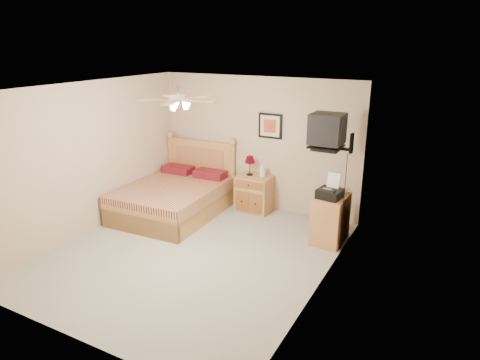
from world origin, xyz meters
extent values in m
plane|color=gray|center=(0.00, 0.00, 0.00)|extent=(4.50, 4.50, 0.00)
cube|color=white|center=(0.00, 0.00, 2.50)|extent=(4.00, 4.50, 0.04)
cube|color=#C0A98D|center=(0.00, 2.25, 1.25)|extent=(4.00, 0.04, 2.50)
cube|color=#C0A98D|center=(0.00, -2.25, 1.25)|extent=(4.00, 0.04, 2.50)
cube|color=#C0A98D|center=(-2.00, 0.00, 1.25)|extent=(0.04, 4.50, 2.50)
cube|color=#C0A98D|center=(2.00, 0.00, 1.25)|extent=(0.04, 4.50, 2.50)
cube|color=#B58541|center=(0.07, 2.00, 0.34)|extent=(0.64, 0.48, 0.69)
imported|color=white|center=(0.22, 2.04, 0.82)|extent=(0.13, 0.13, 0.27)
cube|color=black|center=(0.27, 2.23, 1.62)|extent=(0.46, 0.04, 0.46)
cube|color=#A96A33|center=(1.73, 1.40, 0.39)|extent=(0.49, 0.68, 0.78)
imported|color=tan|center=(1.67, 1.65, 0.79)|extent=(0.29, 0.34, 0.03)
imported|color=gray|center=(1.70, 1.65, 0.82)|extent=(0.24, 0.31, 0.02)
camera|label=1|loc=(3.42, -4.85, 3.12)|focal=32.00mm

